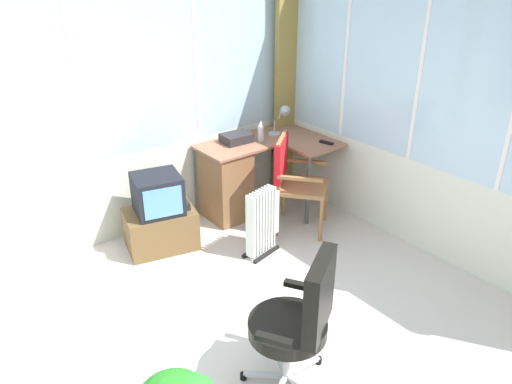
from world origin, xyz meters
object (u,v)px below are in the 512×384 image
object	(u,v)px
tv_remote	(326,143)
paper_tray	(236,138)
desk_lamp	(283,116)
office_chair	(300,317)
tv_on_stand	(160,216)
spray_bottle	(261,131)
desk	(231,179)
space_heater	(263,221)
wooden_armchair	(290,172)

from	to	relation	value
tv_remote	paper_tray	bearing A→B (deg)	125.24
desk_lamp	office_chair	distance (m)	2.76
office_chair	tv_on_stand	world-z (taller)	office_chair
spray_bottle	desk	bearing A→B (deg)	174.19
desk	office_chair	xyz separation A→B (m)	(-1.02, -2.16, 0.13)
tv_remote	space_heater	size ratio (longest dim) A/B	0.23
paper_tray	office_chair	bearing A→B (deg)	-117.30
paper_tray	space_heater	size ratio (longest dim) A/B	0.46
spray_bottle	space_heater	xyz separation A→B (m)	(-0.56, -0.75, -0.55)
desk_lamp	tv_on_stand	world-z (taller)	desk_lamp
paper_tray	wooden_armchair	bearing A→B (deg)	-74.80
desk_lamp	spray_bottle	distance (m)	0.33
desk	tv_on_stand	bearing A→B (deg)	-173.01
wooden_armchair	paper_tray	bearing A→B (deg)	105.20
desk	paper_tray	world-z (taller)	paper_tray
desk_lamp	wooden_armchair	bearing A→B (deg)	-124.20
office_chair	space_heater	size ratio (longest dim) A/B	1.52
desk_lamp	space_heater	world-z (taller)	desk_lamp
tv_remote	tv_on_stand	size ratio (longest dim) A/B	0.20
desk	tv_remote	distance (m)	1.06
spray_bottle	paper_tray	distance (m)	0.26
tv_on_stand	desk_lamp	bearing A→B (deg)	2.87
paper_tray	office_chair	size ratio (longest dim) A/B	0.30
wooden_armchair	office_chair	distance (m)	2.08
spray_bottle	space_heater	world-z (taller)	spray_bottle
tv_remote	spray_bottle	xyz separation A→B (m)	(-0.48, 0.49, 0.09)
desk	tv_on_stand	size ratio (longest dim) A/B	1.75
paper_tray	spray_bottle	bearing A→B (deg)	-27.88
tv_remote	space_heater	xyz separation A→B (m)	(-1.04, -0.26, -0.46)
wooden_armchair	office_chair	size ratio (longest dim) A/B	0.98
paper_tray	wooden_armchair	xyz separation A→B (m)	(0.18, -0.65, -0.21)
office_chair	wooden_armchair	bearing A→B (deg)	50.12
desk_lamp	spray_bottle	world-z (taller)	desk_lamp
tv_remote	paper_tray	xyz separation A→B (m)	(-0.70, 0.61, 0.03)
desk_lamp	wooden_armchair	size ratio (longest dim) A/B	0.33
paper_tray	tv_on_stand	distance (m)	1.17
tv_remote	wooden_armchair	xyz separation A→B (m)	(-0.53, -0.04, -0.18)
spray_bottle	office_chair	distance (m)	2.56
wooden_armchair	office_chair	bearing A→B (deg)	-129.88
desk	office_chair	size ratio (longest dim) A/B	1.32
desk	tv_on_stand	xyz separation A→B (m)	(-0.90, -0.11, -0.09)
paper_tray	office_chair	xyz separation A→B (m)	(-1.16, -2.25, -0.27)
desk_lamp	desk	bearing A→B (deg)	177.30
space_heater	paper_tray	bearing A→B (deg)	68.63
spray_bottle	wooden_armchair	world-z (taller)	spray_bottle
office_chair	space_heater	bearing A→B (deg)	59.27
spray_bottle	desk_lamp	bearing A→B (deg)	0.91
desk_lamp	tv_remote	distance (m)	0.56
desk	office_chair	world-z (taller)	office_chair
tv_remote	space_heater	distance (m)	1.17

